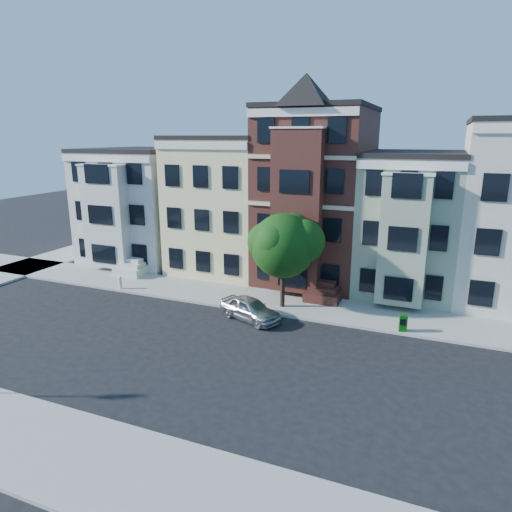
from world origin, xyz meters
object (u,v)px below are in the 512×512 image
at_px(street_tree, 283,250).
at_px(fire_hydrant, 120,284).
at_px(newspaper_box, 403,323).
at_px(parked_car, 250,309).

height_order(street_tree, fire_hydrant, street_tree).
bearing_deg(newspaper_box, fire_hydrant, 168.78).
height_order(street_tree, newspaper_box, street_tree).
xyz_separation_m(street_tree, fire_hydrant, (-11.35, -1.03, -3.21)).
distance_m(street_tree, parked_car, 4.01).
xyz_separation_m(parked_car, fire_hydrant, (-10.19, 1.34, -0.18)).
distance_m(parked_car, newspaper_box, 8.42).
distance_m(street_tree, newspaper_box, 7.87).
distance_m(street_tree, fire_hydrant, 11.83).
xyz_separation_m(street_tree, parked_car, (-1.15, -2.36, -3.03)).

